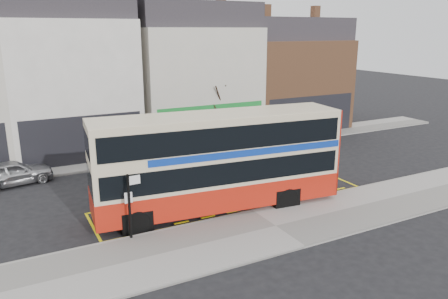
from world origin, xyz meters
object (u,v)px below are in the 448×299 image
bus_stop_post (130,199)px  car_grey (164,153)px  car_silver (13,173)px  car_white (302,133)px  double_decker_bus (219,160)px  street_tree_right (213,92)px

bus_stop_post → car_grey: bus_stop_post is taller
car_silver → car_grey: car_grey is taller
car_silver → car_white: size_ratio=0.92×
car_grey → car_white: 11.46m
bus_stop_post → car_grey: 10.73m
bus_stop_post → car_grey: (4.85, 9.51, -1.07)m
double_decker_bus → bus_stop_post: 4.85m
bus_stop_post → double_decker_bus: bearing=13.1°
bus_stop_post → car_silver: bearing=110.3°
car_silver → car_white: 20.27m
car_white → street_tree_right: (-6.61, 2.16, 3.31)m
car_grey → street_tree_right: size_ratio=0.76×
car_silver → car_white: bearing=-98.5°
car_white → car_silver: bearing=92.1°
car_silver → street_tree_right: 14.27m
car_silver → street_tree_right: size_ratio=0.72×
car_white → double_decker_bus: bearing=127.8°
car_silver → street_tree_right: bearing=-89.1°
double_decker_bus → street_tree_right: (5.05, 10.88, 1.52)m
double_decker_bus → car_grey: bearing=94.5°
street_tree_right → car_white: bearing=-18.1°
car_grey → car_white: (11.45, 0.49, -0.07)m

